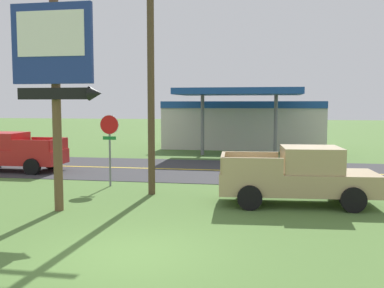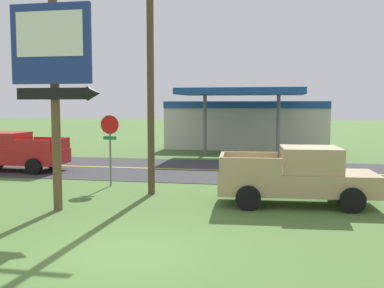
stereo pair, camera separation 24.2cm
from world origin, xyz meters
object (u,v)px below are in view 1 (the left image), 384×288
Objects in this scene: gas_station at (244,123)px; pickup_red_on_road at (11,152)px; motel_sign at (55,66)px; utility_pole at (151,70)px; stop_sign at (110,137)px; pickup_tan_parked_on_lawn at (299,176)px.

pickup_red_on_road is (-10.84, -14.46, -0.98)m from gas_station.
utility_pole is (2.18, 3.15, 0.10)m from motel_sign.
utility_pole is 1.67× the size of pickup_red_on_road.
pickup_tan_parked_on_lawn is (7.49, -2.08, -1.06)m from stop_sign.
utility_pole reaches higher than motel_sign.
stop_sign is 7.17m from pickup_red_on_road.
motel_sign reaches higher than pickup_tan_parked_on_lawn.
utility_pole is 0.73× the size of gas_station.
utility_pole reaches higher than pickup_red_on_road.
motel_sign is 2.29× the size of stop_sign.
pickup_red_on_road is (-6.39, 3.08, -1.06)m from stop_sign.
motel_sign is at bearing -49.87° from pickup_red_on_road.
utility_pole is at bearing -31.33° from stop_sign.
stop_sign is 0.55× the size of pickup_tan_parked_on_lawn.
pickup_tan_parked_on_lawn is at bearing -81.19° from gas_station.
utility_pole is at bearing 171.66° from pickup_tan_parked_on_lawn.
motel_sign is at bearing -124.64° from utility_pole.
utility_pole is 1.63× the size of pickup_tan_parked_on_lawn.
gas_station reaches higher than pickup_red_on_road.
motel_sign is 5.12m from stop_sign.
motel_sign reaches higher than stop_sign.
pickup_tan_parked_on_lawn is at bearing -20.40° from pickup_red_on_road.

